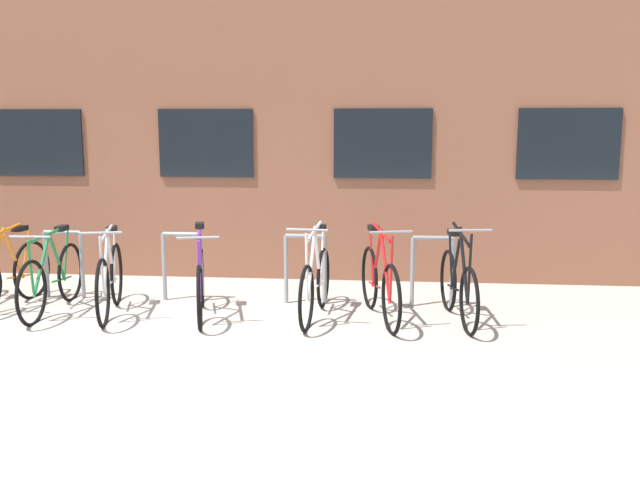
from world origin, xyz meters
name	(u,v)px	position (x,y,z in m)	size (l,w,h in m)	color
ground_plane	(125,350)	(0.00, 0.00, 0.00)	(42.00, 42.00, 0.00)	#B2ADA0
storefront_building	(254,81)	(0.00, 6.66, 2.93)	(28.00, 6.97, 5.86)	brown
bike_rack	(182,260)	(0.01, 1.90, 0.50)	(6.51, 0.05, 0.85)	gray
bicycle_white	(315,283)	(1.69, 1.32, 0.39)	(0.44, 1.73, 1.08)	black
bicycle_black	(458,286)	(3.25, 1.32, 0.39)	(0.44, 1.67, 1.10)	black
bicycle_silver	(110,279)	(-0.63, 1.23, 0.40)	(0.53, 1.67, 1.03)	black
bicycle_orange	(7,275)	(-1.94, 1.39, 0.39)	(0.44, 1.68, 1.01)	black
bicycle_green	(52,278)	(-1.33, 1.28, 0.39)	(0.44, 1.78, 0.98)	black
bicycle_red	(380,284)	(2.40, 1.31, 0.40)	(0.56, 1.73, 1.08)	black
bicycle_purple	(201,282)	(0.41, 1.25, 0.38)	(0.55, 1.65, 1.03)	black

